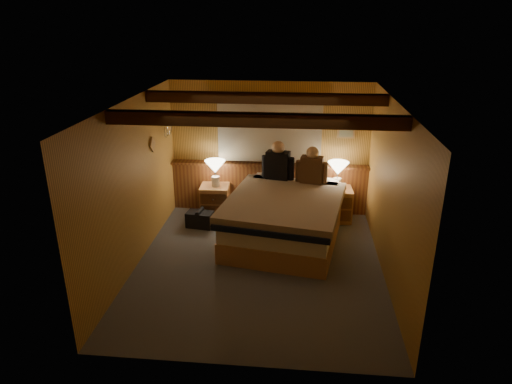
# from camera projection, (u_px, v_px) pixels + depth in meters

# --- Properties ---
(floor) EXTENTS (4.20, 4.20, 0.00)m
(floor) POSITION_uv_depth(u_px,v_px,m) (259.00, 265.00, 6.78)
(floor) COLOR #575E68
(floor) RESTS_ON ground
(ceiling) EXTENTS (4.20, 4.20, 0.00)m
(ceiling) POSITION_uv_depth(u_px,v_px,m) (259.00, 103.00, 5.90)
(ceiling) COLOR tan
(ceiling) RESTS_ON wall_back
(wall_back) EXTENTS (3.60, 0.00, 3.60)m
(wall_back) POSITION_uv_depth(u_px,v_px,m) (270.00, 148.00, 8.29)
(wall_back) COLOR gold
(wall_back) RESTS_ON floor
(wall_left) EXTENTS (0.00, 4.20, 4.20)m
(wall_left) POSITION_uv_depth(u_px,v_px,m) (134.00, 185.00, 6.50)
(wall_left) COLOR gold
(wall_left) RESTS_ON floor
(wall_right) EXTENTS (0.00, 4.20, 4.20)m
(wall_right) POSITION_uv_depth(u_px,v_px,m) (391.00, 194.00, 6.18)
(wall_right) COLOR gold
(wall_right) RESTS_ON floor
(wall_front) EXTENTS (3.60, 0.00, 3.60)m
(wall_front) POSITION_uv_depth(u_px,v_px,m) (239.00, 267.00, 4.39)
(wall_front) COLOR gold
(wall_front) RESTS_ON floor
(wainscot) EXTENTS (3.60, 0.23, 0.94)m
(wainscot) POSITION_uv_depth(u_px,v_px,m) (269.00, 186.00, 8.49)
(wainscot) COLOR brown
(wainscot) RESTS_ON wall_back
(curtain_window) EXTENTS (2.18, 0.09, 1.11)m
(curtain_window) POSITION_uv_depth(u_px,v_px,m) (269.00, 132.00, 8.10)
(curtain_window) COLOR #412410
(curtain_window) RESTS_ON wall_back
(ceiling_beams) EXTENTS (3.60, 1.65, 0.16)m
(ceiling_beams) POSITION_uv_depth(u_px,v_px,m) (260.00, 108.00, 6.07)
(ceiling_beams) COLOR #412410
(ceiling_beams) RESTS_ON ceiling
(coat_rail) EXTENTS (0.05, 0.55, 0.24)m
(coat_rail) POSITION_uv_depth(u_px,v_px,m) (167.00, 127.00, 7.79)
(coat_rail) COLOR silver
(coat_rail) RESTS_ON wall_left
(framed_print) EXTENTS (0.30, 0.04, 0.25)m
(framed_print) POSITION_uv_depth(u_px,v_px,m) (346.00, 131.00, 8.01)
(framed_print) COLOR tan
(framed_print) RESTS_ON wall_back
(bed) EXTENTS (2.06, 2.51, 0.77)m
(bed) POSITION_uv_depth(u_px,v_px,m) (285.00, 217.00, 7.40)
(bed) COLOR tan
(bed) RESTS_ON floor
(nightstand_left) EXTENTS (0.53, 0.48, 0.56)m
(nightstand_left) POSITION_uv_depth(u_px,v_px,m) (215.00, 200.00, 8.38)
(nightstand_left) COLOR tan
(nightstand_left) RESTS_ON floor
(nightstand_right) EXTENTS (0.56, 0.51, 0.59)m
(nightstand_right) POSITION_uv_depth(u_px,v_px,m) (336.00, 204.00, 8.16)
(nightstand_right) COLOR tan
(nightstand_right) RESTS_ON floor
(lamp_left) EXTENTS (0.37, 0.37, 0.48)m
(lamp_left) POSITION_uv_depth(u_px,v_px,m) (215.00, 168.00, 8.15)
(lamp_left) COLOR white
(lamp_left) RESTS_ON nightstand_left
(lamp_right) EXTENTS (0.37, 0.37, 0.48)m
(lamp_right) POSITION_uv_depth(u_px,v_px,m) (338.00, 170.00, 7.97)
(lamp_right) COLOR white
(lamp_right) RESTS_ON nightstand_right
(person_left) EXTENTS (0.57, 0.30, 0.71)m
(person_left) POSITION_uv_depth(u_px,v_px,m) (278.00, 163.00, 7.96)
(person_left) COLOR black
(person_left) RESTS_ON bed
(person_right) EXTENTS (0.54, 0.28, 0.67)m
(person_right) POSITION_uv_depth(u_px,v_px,m) (312.00, 168.00, 7.77)
(person_right) COLOR #4E331F
(person_right) RESTS_ON bed
(duffel_bag) EXTENTS (0.48, 0.33, 0.32)m
(duffel_bag) POSITION_uv_depth(u_px,v_px,m) (200.00, 219.00, 7.95)
(duffel_bag) COLOR black
(duffel_bag) RESTS_ON floor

